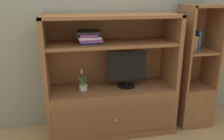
{
  "coord_description": "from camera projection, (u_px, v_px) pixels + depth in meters",
  "views": [
    {
      "loc": [
        -0.53,
        -2.31,
        1.75
      ],
      "look_at": [
        0.0,
        0.35,
        0.87
      ],
      "focal_mm": 37.27,
      "sensor_mm": 36.0,
      "label": 1
    }
  ],
  "objects": [
    {
      "name": "media_console",
      "position": [
        111.0,
        97.0,
        3.02
      ],
      "size": [
        1.62,
        0.58,
        1.53
      ],
      "color": "brown",
      "rests_on": "ground_plane"
    },
    {
      "name": "magazine_stack",
      "position": [
        89.0,
        37.0,
        2.73
      ],
      "size": [
        0.29,
        0.31,
        0.14
      ],
      "color": "#2D519E",
      "rests_on": "media_console"
    },
    {
      "name": "potted_plant",
      "position": [
        83.0,
        86.0,
        2.87
      ],
      "size": [
        0.11,
        0.11,
        0.27
      ],
      "color": "beige",
      "rests_on": "media_console"
    },
    {
      "name": "upright_book_row",
      "position": [
        192.0,
        42.0,
        3.0
      ],
      "size": [
        0.16,
        0.18,
        0.26
      ],
      "color": "silver",
      "rests_on": "bookshelf_tall"
    },
    {
      "name": "bookshelf_tall",
      "position": [
        193.0,
        86.0,
        3.23
      ],
      "size": [
        0.45,
        0.45,
        1.63
      ],
      "color": "brown",
      "rests_on": "ground_plane"
    },
    {
      "name": "painted_rear_wall",
      "position": [
        106.0,
        22.0,
        3.06
      ],
      "size": [
        6.0,
        0.1,
        2.8
      ],
      "primitive_type": "cube",
      "color": "gray",
      "rests_on": "ground_plane"
    },
    {
      "name": "tv_monitor",
      "position": [
        127.0,
        69.0,
        2.93
      ],
      "size": [
        0.5,
        0.23,
        0.46
      ],
      "color": "black",
      "rests_on": "media_console"
    }
  ]
}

